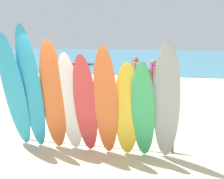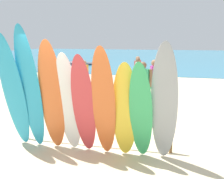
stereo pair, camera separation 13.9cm
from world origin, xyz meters
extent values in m
plane|color=beige|center=(0.00, 14.00, 0.00)|extent=(60.00, 60.00, 0.00)
cube|color=teal|center=(0.00, 31.76, 0.01)|extent=(60.00, 40.00, 0.02)
cylinder|color=brown|center=(-1.74, 0.00, 0.36)|extent=(0.07, 0.07, 0.72)
cylinder|color=brown|center=(1.74, 0.00, 0.36)|extent=(0.07, 0.07, 0.72)
cylinder|color=brown|center=(0.00, 0.00, 0.72)|extent=(3.61, 0.06, 0.06)
ellipsoid|color=#289EC6|center=(-1.62, -0.56, 1.27)|extent=(0.58, 0.73, 2.55)
ellipsoid|color=#289EC6|center=(-1.23, -0.55, 1.36)|extent=(0.56, 0.65, 2.72)
ellipsoid|color=orange|center=(-0.76, -0.47, 1.21)|extent=(0.57, 0.55, 2.42)
ellipsoid|color=white|center=(-0.39, -0.45, 1.08)|extent=(0.58, 0.53, 2.16)
ellipsoid|color=#D13D42|center=(-0.01, -0.55, 1.07)|extent=(0.49, 0.67, 2.15)
ellipsoid|color=orange|center=(0.42, -0.57, 1.15)|extent=(0.50, 0.66, 2.31)
ellipsoid|color=yellow|center=(0.83, -0.44, 1.00)|extent=(0.55, 0.47, 1.99)
ellipsoid|color=#38B266|center=(1.15, -0.49, 1.01)|extent=(0.50, 0.60, 2.02)
ellipsoid|color=#999EA3|center=(1.60, -0.47, 1.20)|extent=(0.52, 0.60, 2.40)
cylinder|color=#9E704C|center=(-0.18, 7.91, 0.37)|extent=(0.11, 0.11, 0.75)
cylinder|color=#9E704C|center=(-0.25, 7.62, 0.37)|extent=(0.11, 0.11, 0.75)
cube|color=silver|center=(-0.21, 7.76, 0.69)|extent=(0.40, 0.25, 0.18)
cube|color=#DB333D|center=(-0.21, 7.76, 1.04)|extent=(0.29, 0.42, 0.58)
sphere|color=#9E704C|center=(-0.21, 7.76, 1.44)|extent=(0.21, 0.21, 0.21)
cylinder|color=#9E704C|center=(-0.15, 8.00, 1.07)|extent=(0.09, 0.09, 0.52)
cylinder|color=#9E704C|center=(-0.28, 7.53, 1.07)|extent=(0.09, 0.09, 0.52)
cylinder|color=#9E704C|center=(-2.17, 5.67, 0.36)|extent=(0.11, 0.11, 0.71)
cylinder|color=#9E704C|center=(-2.25, 5.38, 0.36)|extent=(0.11, 0.11, 0.71)
cube|color=black|center=(-2.21, 5.52, 0.66)|extent=(0.38, 0.24, 0.17)
cube|color=orange|center=(-2.21, 5.52, 0.99)|extent=(0.28, 0.41, 0.56)
sphere|color=#9E704C|center=(-2.21, 5.52, 1.37)|extent=(0.20, 0.20, 0.20)
cylinder|color=#9E704C|center=(-2.14, 5.75, 1.02)|extent=(0.09, 0.09, 0.50)
cylinder|color=#9E704C|center=(-2.27, 5.30, 1.02)|extent=(0.09, 0.09, 0.50)
cylinder|color=#9E704C|center=(1.01, 3.89, 0.41)|extent=(0.12, 0.12, 0.81)
cylinder|color=#9E704C|center=(0.92, 4.21, 0.41)|extent=(0.12, 0.12, 0.81)
cube|color=#33A36B|center=(0.97, 4.05, 0.75)|extent=(0.44, 0.27, 0.20)
cube|color=#B23399|center=(0.97, 4.05, 1.13)|extent=(0.33, 0.46, 0.64)
sphere|color=#9E704C|center=(0.97, 4.05, 1.56)|extent=(0.23, 0.23, 0.23)
cylinder|color=#9E704C|center=(1.04, 3.79, 1.17)|extent=(0.10, 0.10, 0.57)
cylinder|color=#9E704C|center=(0.89, 4.30, 1.17)|extent=(0.10, 0.10, 0.57)
cylinder|color=brown|center=(0.86, 3.00, 0.41)|extent=(0.12, 0.12, 0.81)
cylinder|color=brown|center=(0.54, 3.08, 0.41)|extent=(0.12, 0.12, 0.81)
cube|color=#DB333D|center=(0.70, 3.04, 0.75)|extent=(0.44, 0.27, 0.20)
cube|color=#33A36B|center=(0.70, 3.04, 1.13)|extent=(0.46, 0.31, 0.64)
sphere|color=brown|center=(0.70, 3.04, 1.57)|extent=(0.23, 0.23, 0.23)
cylinder|color=brown|center=(0.96, 2.98, 1.17)|extent=(0.10, 0.10, 0.57)
cylinder|color=brown|center=(0.44, 3.10, 1.17)|extent=(0.10, 0.10, 0.57)
cylinder|color=brown|center=(-0.02, 6.45, 0.38)|extent=(0.11, 0.11, 0.75)
cylinder|color=brown|center=(-0.02, 6.76, 0.38)|extent=(0.11, 0.11, 0.75)
cube|color=#2D4CB2|center=(-0.02, 6.61, 0.69)|extent=(0.40, 0.25, 0.18)
cube|color=silver|center=(-0.02, 6.61, 1.05)|extent=(0.21, 0.39, 0.59)
sphere|color=brown|center=(-0.02, 6.61, 1.45)|extent=(0.21, 0.21, 0.21)
cylinder|color=brown|center=(-0.02, 6.36, 1.08)|extent=(0.09, 0.09, 0.52)
cylinder|color=brown|center=(-0.01, 6.85, 1.08)|extent=(0.09, 0.09, 0.52)
cylinder|color=#B7B7BC|center=(-3.21, 1.97, 0.14)|extent=(0.02, 0.02, 0.28)
cylinder|color=#B7B7BC|center=(-2.82, 1.84, 0.14)|extent=(0.02, 0.02, 0.28)
cylinder|color=#B7B7BC|center=(-3.09, 2.33, 0.14)|extent=(0.02, 0.02, 0.28)
cylinder|color=#B7B7BC|center=(-2.69, 2.20, 0.14)|extent=(0.02, 0.02, 0.28)
cube|color=silver|center=(-2.95, 2.09, 0.30)|extent=(0.62, 0.59, 0.03)
cube|color=silver|center=(-2.84, 2.41, 0.56)|extent=(0.56, 0.41, 0.51)
ellipsoid|color=#4C515B|center=(-7.44, 17.77, 0.15)|extent=(4.24, 0.81, 0.34)
camera|label=1|loc=(1.75, -5.67, 2.43)|focal=43.69mm
camera|label=2|loc=(1.88, -5.64, 2.43)|focal=43.69mm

